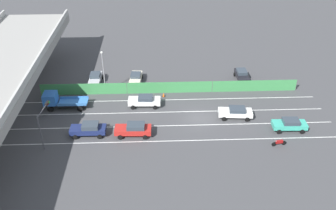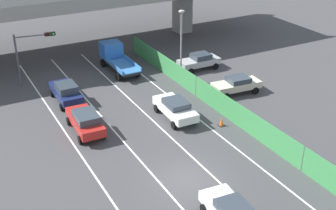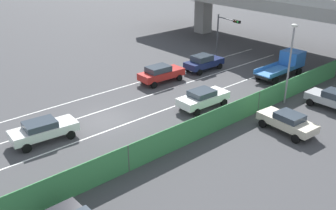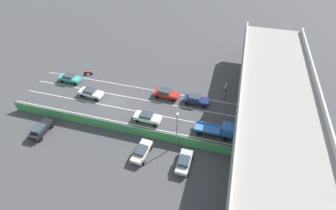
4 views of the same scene
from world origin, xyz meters
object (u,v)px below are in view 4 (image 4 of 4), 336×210
at_px(car_taxi_teal, 70,78).
at_px(flatbed_truck_blue, 221,130).
at_px(car_sedan_white, 91,93).
at_px(car_hatchback_white, 148,117).
at_px(traffic_light, 226,88).
at_px(parked_wagon_silver, 184,162).
at_px(traffic_cone, 127,127).
at_px(parked_sedan_cream, 142,151).
at_px(parked_sedan_dark, 41,129).
at_px(street_lamp, 177,127).
at_px(car_sedan_navy, 196,100).
at_px(motorcycle, 88,73).
at_px(car_sedan_red, 166,93).

height_order(car_taxi_teal, flatbed_truck_blue, flatbed_truck_blue).
relative_size(car_sedan_white, car_taxi_teal, 1.07).
xyz_separation_m(car_hatchback_white, traffic_light, (-8.17, 12.06, 2.69)).
xyz_separation_m(parked_wagon_silver, traffic_cone, (-4.79, -10.88, -0.57)).
relative_size(parked_sedan_cream, traffic_light, 0.90).
bearing_deg(flatbed_truck_blue, parked_wagon_silver, -30.73).
xyz_separation_m(car_hatchback_white, parked_sedan_dark, (7.32, -15.78, 0.02)).
relative_size(car_hatchback_white, street_lamp, 0.68).
xyz_separation_m(parked_sedan_cream, street_lamp, (-3.12, 4.56, 3.36)).
xyz_separation_m(car_sedan_white, traffic_light, (-4.66, 24.67, 2.71)).
bearing_deg(car_sedan_navy, car_hatchback_white, -46.47).
bearing_deg(car_hatchback_white, car_sedan_navy, 133.53).
bearing_deg(car_taxi_teal, traffic_cone, 60.48).
xyz_separation_m(flatbed_truck_blue, parked_sedan_dark, (7.33, -28.18, -0.34)).
height_order(flatbed_truck_blue, motorcycle, flatbed_truck_blue).
relative_size(traffic_light, street_lamp, 0.72).
relative_size(car_hatchback_white, parked_wagon_silver, 1.11).
xyz_separation_m(car_hatchback_white, parked_sedan_cream, (7.15, 1.53, -0.04)).
height_order(parked_wagon_silver, street_lamp, street_lamp).
bearing_deg(car_sedan_white, car_sedan_navy, 99.32).
height_order(car_sedan_white, parked_sedan_cream, car_sedan_white).
xyz_separation_m(car_hatchback_white, car_taxi_teal, (-6.70, -19.14, 0.01)).
relative_size(car_sedan_red, flatbed_truck_blue, 0.78).
height_order(parked_sedan_dark, parked_sedan_cream, parked_sedan_dark).
height_order(car_hatchback_white, parked_sedan_dark, parked_sedan_dark).
distance_m(car_sedan_red, parked_sedan_cream, 14.19).
height_order(flatbed_truck_blue, parked_wagon_silver, flatbed_truck_blue).
bearing_deg(parked_wagon_silver, car_hatchback_white, -132.32).
relative_size(car_sedan_red, motorcycle, 2.45).
height_order(car_sedan_red, traffic_cone, car_sedan_red).
height_order(car_sedan_red, traffic_light, traffic_light).
bearing_deg(car_sedan_white, parked_sedan_cream, 52.99).
relative_size(car_hatchback_white, traffic_cone, 7.13).
distance_m(car_taxi_teal, parked_wagon_silver, 30.59).
xyz_separation_m(motorcycle, parked_sedan_cream, (17.08, 18.37, 0.40)).
relative_size(car_hatchback_white, motorcycle, 2.44).
height_order(car_sedan_white, car_sedan_navy, car_sedan_navy).
distance_m(street_lamp, traffic_cone, 9.85).
distance_m(parked_sedan_dark, parked_sedan_cream, 17.30).
distance_m(car_sedan_red, parked_sedan_dark, 22.30).
bearing_deg(parked_wagon_silver, traffic_cone, -113.77).
distance_m(car_sedan_white, car_sedan_red, 14.35).
distance_m(car_hatchback_white, parked_sedan_cream, 7.31).
distance_m(car_sedan_navy, traffic_light, 5.80).
height_order(car_sedan_red, parked_sedan_dark, car_sedan_red).
bearing_deg(traffic_light, car_hatchback_white, -55.88).
distance_m(car_sedan_red, motorcycle, 18.38).
relative_size(car_taxi_teal, flatbed_truck_blue, 0.73).
distance_m(traffic_light, traffic_cone, 18.63).
height_order(car_hatchback_white, traffic_cone, car_hatchback_white).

